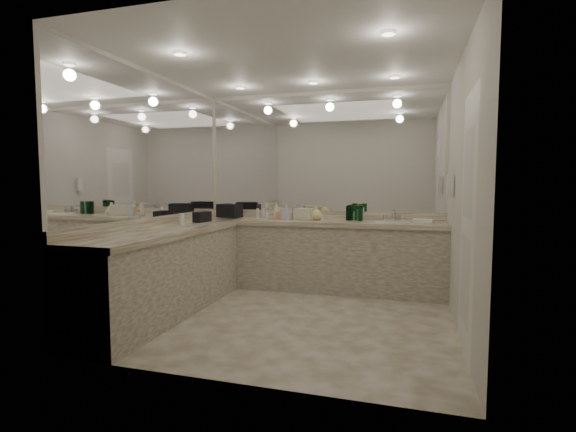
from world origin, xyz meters
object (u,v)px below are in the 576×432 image
(wall_phone, at_px, (450,186))
(cream_cosmetic_case, at_px, (305,214))
(soap_bottle_a, at_px, (276,210))
(black_toiletry_bag, at_px, (230,211))
(hand_towel, at_px, (423,221))
(soap_bottle_b, at_px, (287,212))
(sink, at_px, (393,222))
(soap_bottle_c, at_px, (316,213))

(wall_phone, distance_m, cream_cosmetic_case, 1.82)
(wall_phone, relative_size, soap_bottle_a, 1.05)
(wall_phone, bearing_deg, black_toiletry_bag, 170.34)
(hand_towel, relative_size, soap_bottle_b, 1.11)
(wall_phone, xyz_separation_m, cream_cosmetic_case, (-1.72, 0.49, -0.38))
(hand_towel, bearing_deg, sink, -174.41)
(sink, distance_m, hand_towel, 0.36)
(sink, relative_size, soap_bottle_c, 2.27)
(soap_bottle_b, distance_m, soap_bottle_c, 0.39)
(sink, height_order, soap_bottle_c, soap_bottle_c)
(wall_phone, distance_m, soap_bottle_b, 2.03)
(soap_bottle_a, relative_size, soap_bottle_b, 1.09)
(soap_bottle_b, height_order, soap_bottle_c, soap_bottle_b)
(hand_towel, distance_m, soap_bottle_b, 1.71)
(wall_phone, distance_m, soap_bottle_c, 1.68)
(cream_cosmetic_case, bearing_deg, hand_towel, 22.59)
(hand_towel, bearing_deg, soap_bottle_c, -178.70)
(sink, xyz_separation_m, hand_towel, (0.36, 0.04, 0.02))
(hand_towel, bearing_deg, cream_cosmetic_case, -178.40)
(hand_towel, bearing_deg, wall_phone, -65.31)
(wall_phone, distance_m, hand_towel, 0.73)
(black_toiletry_bag, distance_m, soap_bottle_b, 0.82)
(sink, bearing_deg, cream_cosmetic_case, -179.69)
(soap_bottle_a, bearing_deg, soap_bottle_b, -14.51)
(soap_bottle_a, bearing_deg, cream_cosmetic_case, -0.09)
(soap_bottle_b, relative_size, soap_bottle_c, 1.08)
(sink, xyz_separation_m, soap_bottle_a, (-1.50, -0.01, 0.12))
(soap_bottle_a, bearing_deg, soap_bottle_c, 1.12)
(hand_towel, xyz_separation_m, soap_bottle_a, (-1.86, -0.04, 0.09))
(sink, bearing_deg, wall_phone, -39.57)
(cream_cosmetic_case, distance_m, soap_bottle_a, 0.39)
(sink, height_order, black_toiletry_bag, black_toiletry_bag)
(cream_cosmetic_case, height_order, soap_bottle_a, soap_bottle_a)
(hand_towel, bearing_deg, soap_bottle_a, -178.75)
(black_toiletry_bag, height_order, hand_towel, black_toiletry_bag)
(soap_bottle_a, distance_m, soap_bottle_c, 0.54)
(cream_cosmetic_case, distance_m, hand_towel, 1.47)
(wall_phone, distance_m, soap_bottle_a, 2.19)
(black_toiletry_bag, bearing_deg, hand_towel, 1.44)
(sink, height_order, soap_bottle_b, soap_bottle_b)
(sink, bearing_deg, soap_bottle_b, -178.08)
(soap_bottle_a, bearing_deg, hand_towel, 1.25)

